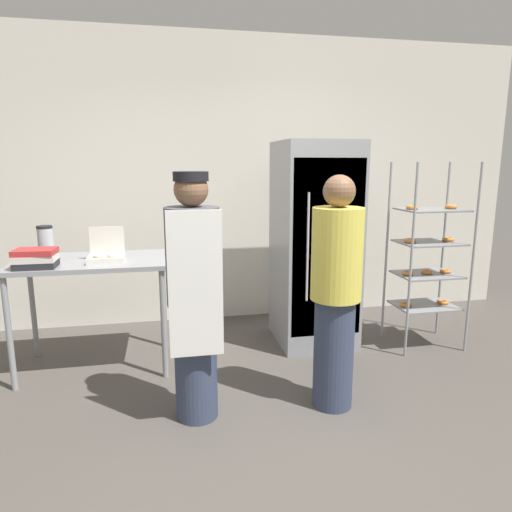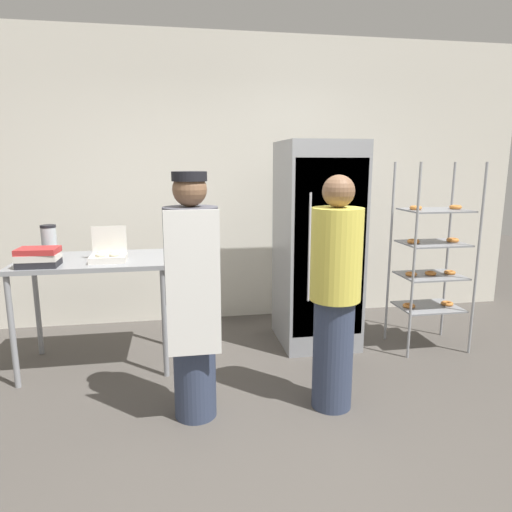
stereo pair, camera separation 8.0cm
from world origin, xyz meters
The scene contains 10 objects.
ground_plane centered at (0.00, 0.00, 0.00)m, with size 14.00×14.00×0.00m, color #4C4742.
back_wall centered at (0.00, 2.42, 1.47)m, with size 6.40×0.12×2.94m, color silver.
refrigerator centered at (0.66, 1.53, 0.93)m, with size 0.68×0.77×1.85m.
baking_rack centered at (1.63, 1.22, 0.82)m, with size 0.61×0.46×1.67m.
prep_counter centered at (-1.27, 1.33, 0.80)m, with size 1.18×0.71×0.90m.
donut_box centered at (-1.13, 1.21, 0.95)m, with size 0.27×0.22×0.26m.
blender_pitcher centered at (-1.60, 1.39, 1.03)m, with size 0.15×0.15×0.27m.
binder_stack centered at (-1.61, 1.11, 0.97)m, with size 0.29×0.22×0.14m.
person_baker centered at (-0.51, 0.39, 0.84)m, with size 0.34×0.36×1.61m.
person_customer centered at (0.42, 0.35, 0.81)m, with size 0.34×0.34×1.59m.
Camera 2 is at (-0.59, -2.42, 1.66)m, focal length 32.00 mm.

